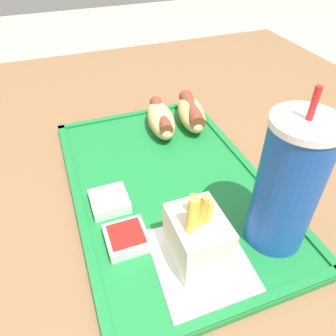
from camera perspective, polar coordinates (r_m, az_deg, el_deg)
The scene contains 9 objects.
dining_table at distance 0.80m, azimuth 0.70°, elevation -21.94°, with size 1.25×1.17×0.70m.
food_tray at distance 0.51m, azimuth 0.00°, elevation -2.97°, with size 0.45×0.29×0.01m.
paper_napkin at distance 0.42m, azimuth 5.82°, elevation -15.87°, with size 0.14×0.12×0.00m.
soda_cup at distance 0.40m, azimuth 20.14°, elevation -2.87°, with size 0.08×0.08×0.21m.
hot_dog_far at distance 0.63m, azimuth 4.08°, elevation 9.57°, with size 0.12×0.07×0.05m.
hot_dog_near at distance 0.61m, azimuth -1.25°, elevation 8.54°, with size 0.12×0.06×0.05m.
fries_carton at distance 0.39m, azimuth 5.13°, elevation -11.94°, with size 0.07×0.06×0.11m.
sauce_cup_mayo at distance 0.48m, azimuth -10.15°, elevation -5.62°, with size 0.05×0.05×0.02m.
sauce_cup_ketchup at distance 0.43m, azimuth -7.23°, elevation -11.97°, with size 0.05×0.05×0.02m.
Camera 1 is at (0.35, -0.14, 1.06)m, focal length 35.00 mm.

